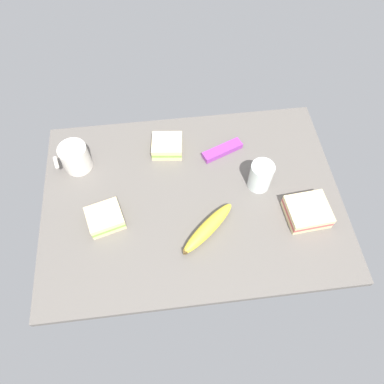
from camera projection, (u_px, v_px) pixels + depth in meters
tabletop at (192, 199)px, 108.39cm from camera, size 90.00×64.00×2.00cm
coffee_mug_black at (75, 157)px, 109.43cm from camera, size 11.08×8.64×8.92cm
sandwich_main at (167, 146)px, 114.69cm from camera, size 10.53×9.69×4.40cm
sandwich_side at (105, 218)px, 101.47cm from camera, size 11.71×11.03×4.40cm
sandwich_extra at (307, 212)px, 102.52cm from camera, size 12.64×11.55×4.40cm
glass_of_milk at (260, 177)px, 106.11cm from camera, size 6.90×6.90×9.59cm
banana at (208, 228)px, 100.12cm from camera, size 17.88×16.37×4.00cm
snack_bar at (222, 150)px, 115.28cm from camera, size 13.93×8.28×2.00cm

